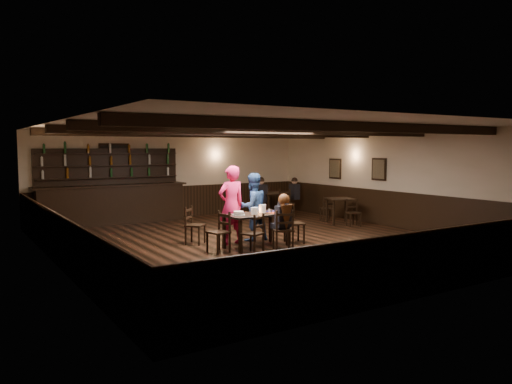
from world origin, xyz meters
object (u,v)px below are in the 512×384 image
chair_near_right (284,227)px  bar_counter (112,199)px  cake (239,213)px  chair_near_left (255,231)px  woman_pink (231,205)px  dining_table (256,218)px  man_blue (253,207)px

chair_near_right → bar_counter: bearing=108.7°
chair_near_right → cake: size_ratio=3.19×
cake → chair_near_left: bearing=-86.4°
woman_pink → cake: size_ratio=6.52×
chair_near_left → bar_counter: bearing=102.6°
woman_pink → bar_counter: size_ratio=0.41×
chair_near_left → cake: chair_near_left is taller
dining_table → chair_near_left: chair_near_left is taller
woman_pink → cake: 0.61m
dining_table → bar_counter: bar_counter is taller
chair_near_left → woman_pink: bearing=84.9°
dining_table → man_blue: bearing=64.1°
cake → bar_counter: bearing=103.7°
chair_near_left → chair_near_right: chair_near_right is taller
chair_near_right → bar_counter: bar_counter is taller
chair_near_right → woman_pink: size_ratio=0.49×
cake → bar_counter: 5.34m
chair_near_right → woman_pink: 1.45m
chair_near_right → man_blue: bearing=86.9°
dining_table → woman_pink: 0.71m
woman_pink → bar_counter: bar_counter is taller
chair_near_right → bar_counter: (-1.99, 5.87, 0.21)m
chair_near_left → bar_counter: bar_counter is taller
man_blue → bar_counter: size_ratio=0.37×
man_blue → cake: bearing=40.1°
chair_near_right → man_blue: (0.07, 1.39, 0.29)m
dining_table → chair_near_right: bearing=-68.0°
woman_pink → cake: woman_pink is taller
dining_table → chair_near_right: (0.27, -0.68, -0.14)m
cake → woman_pink: bearing=75.9°
woman_pink → dining_table: bearing=115.7°
dining_table → chair_near_right: 0.74m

